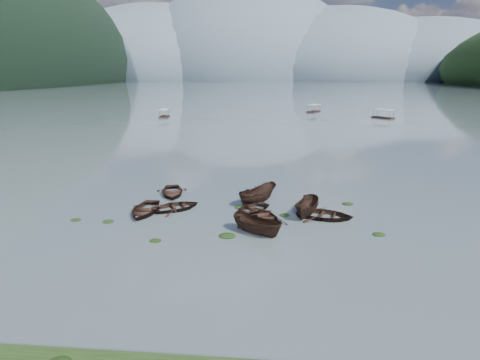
# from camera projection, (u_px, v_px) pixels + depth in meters

# --- Properties ---
(ground_plane) EXTENTS (2400.00, 2400.00, 0.00)m
(ground_plane) POSITION_uv_depth(u_px,v_px,m) (226.00, 250.00, 27.53)
(ground_plane) COLOR #49555C
(haze_mtn_a) EXTENTS (520.00, 520.00, 280.00)m
(haze_mtn_a) POSITION_uv_depth(u_px,v_px,m) (164.00, 80.00, 911.57)
(haze_mtn_a) COLOR #475666
(haze_mtn_a) RESTS_ON ground
(haze_mtn_b) EXTENTS (520.00, 520.00, 340.00)m
(haze_mtn_b) POSITION_uv_depth(u_px,v_px,m) (246.00, 80.00, 895.47)
(haze_mtn_b) COLOR #475666
(haze_mtn_b) RESTS_ON ground
(haze_mtn_c) EXTENTS (520.00, 520.00, 260.00)m
(haze_mtn_c) POSITION_uv_depth(u_px,v_px,m) (331.00, 80.00, 879.36)
(haze_mtn_c) COLOR #475666
(haze_mtn_c) RESTS_ON ground
(haze_mtn_d) EXTENTS (520.00, 520.00, 220.00)m
(haze_mtn_d) POSITION_uv_depth(u_px,v_px,m) (410.00, 80.00, 864.86)
(haze_mtn_d) COLOR #475666
(haze_mtn_d) RESTS_ON ground
(rowboat_0) EXTENTS (3.55, 4.94, 1.02)m
(rowboat_0) POSITION_uv_depth(u_px,v_px,m) (145.00, 213.00, 34.98)
(rowboat_0) COLOR black
(rowboat_0) RESTS_ON ground
(rowboat_1) EXTENTS (5.57, 5.17, 0.94)m
(rowboat_1) POSITION_uv_depth(u_px,v_px,m) (176.00, 209.00, 35.86)
(rowboat_1) COLOR black
(rowboat_1) RESTS_ON ground
(rowboat_2) EXTENTS (4.83, 3.93, 1.78)m
(rowboat_2) POSITION_uv_depth(u_px,v_px,m) (257.00, 234.00, 30.34)
(rowboat_2) COLOR black
(rowboat_2) RESTS_ON ground
(rowboat_3) EXTENTS (5.13, 5.90, 1.02)m
(rowboat_3) POSITION_uv_depth(u_px,v_px,m) (263.00, 221.00, 33.11)
(rowboat_3) COLOR black
(rowboat_3) RESTS_ON ground
(rowboat_4) EXTENTS (5.67, 4.61, 1.03)m
(rowboat_4) POSITION_uv_depth(u_px,v_px,m) (325.00, 218.00, 33.66)
(rowboat_4) COLOR black
(rowboat_4) RESTS_ON ground
(rowboat_5) EXTENTS (3.21, 4.94, 1.78)m
(rowboat_5) POSITION_uv_depth(u_px,v_px,m) (307.00, 215.00, 34.39)
(rowboat_5) COLOR black
(rowboat_5) RESTS_ON ground
(rowboat_6) EXTENTS (4.56, 5.51, 0.99)m
(rowboat_6) POSITION_uv_depth(u_px,v_px,m) (172.00, 195.00, 40.26)
(rowboat_6) COLOR black
(rowboat_6) RESTS_ON ground
(rowboat_7) EXTENTS (4.99, 5.21, 0.88)m
(rowboat_7) POSITION_uv_depth(u_px,v_px,m) (250.00, 212.00, 35.23)
(rowboat_7) COLOR black
(rowboat_7) RESTS_ON ground
(rowboat_8) EXTENTS (4.69, 5.05, 1.94)m
(rowboat_8) POSITION_uv_depth(u_px,v_px,m) (258.00, 202.00, 37.79)
(rowboat_8) COLOR black
(rowboat_8) RESTS_ON ground
(weed_clump_0) EXTENTS (0.98, 0.80, 0.21)m
(weed_clump_0) POSITION_uv_depth(u_px,v_px,m) (108.00, 222.00, 32.77)
(weed_clump_0) COLOR black
(weed_clump_0) RESTS_ON ground
(weed_clump_1) EXTENTS (0.94, 0.75, 0.21)m
(weed_clump_1) POSITION_uv_depth(u_px,v_px,m) (155.00, 241.00, 29.01)
(weed_clump_1) COLOR black
(weed_clump_1) RESTS_ON ground
(weed_clump_2) EXTENTS (1.34, 1.07, 0.29)m
(weed_clump_2) POSITION_uv_depth(u_px,v_px,m) (227.00, 237.00, 29.84)
(weed_clump_2) COLOR black
(weed_clump_2) RESTS_ON ground
(weed_clump_3) EXTENTS (0.94, 0.79, 0.21)m
(weed_clump_3) POSITION_uv_depth(u_px,v_px,m) (284.00, 216.00, 34.28)
(weed_clump_3) COLOR black
(weed_clump_3) RESTS_ON ground
(weed_clump_4) EXTENTS (1.05, 0.84, 0.22)m
(weed_clump_4) POSITION_uv_depth(u_px,v_px,m) (379.00, 235.00, 30.15)
(weed_clump_4) COLOR black
(weed_clump_4) RESTS_ON ground
(weed_clump_5) EXTENTS (0.93, 0.75, 0.20)m
(weed_clump_5) POSITION_uv_depth(u_px,v_px,m) (76.00, 220.00, 33.16)
(weed_clump_5) COLOR black
(weed_clump_5) RESTS_ON ground
(weed_clump_6) EXTENTS (1.01, 0.84, 0.21)m
(weed_clump_6) POSITION_uv_depth(u_px,v_px,m) (239.00, 208.00, 36.30)
(weed_clump_6) COLOR black
(weed_clump_6) RESTS_ON ground
(weed_clump_7) EXTENTS (1.12, 0.89, 0.24)m
(weed_clump_7) POSITION_uv_depth(u_px,v_px,m) (348.00, 204.00, 37.27)
(weed_clump_7) COLOR black
(weed_clump_7) RESTS_ON ground
(pontoon_left) EXTENTS (3.21, 6.26, 2.30)m
(pontoon_left) POSITION_uv_depth(u_px,v_px,m) (164.00, 117.00, 113.48)
(pontoon_left) COLOR black
(pontoon_left) RESTS_ON ground
(pontoon_centre) EXTENTS (5.36, 6.98, 2.48)m
(pontoon_centre) POSITION_uv_depth(u_px,v_px,m) (314.00, 112.00, 128.69)
(pontoon_centre) COLOR black
(pontoon_centre) RESTS_ON ground
(pontoon_right) EXTENTS (6.23, 6.50, 2.44)m
(pontoon_right) POSITION_uv_depth(u_px,v_px,m) (383.00, 118.00, 110.61)
(pontoon_right) COLOR black
(pontoon_right) RESTS_ON ground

